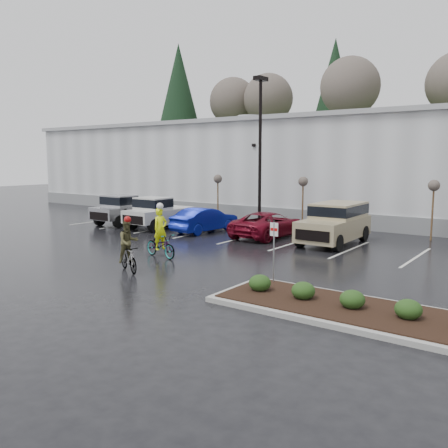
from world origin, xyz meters
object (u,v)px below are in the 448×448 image
Objects in this scene: sapling_west at (218,181)px; cyclist_hivis at (161,241)px; pickup_white at (163,212)px; car_red at (268,224)px; suv_tan at (334,224)px; sapling_mid at (303,184)px; fire_lane_sign at (274,246)px; car_blue at (205,220)px; cyclist_olive at (128,251)px; sapling_east at (434,189)px; pickup_silver at (130,209)px; lamppost at (260,136)px.

sapling_west is 12.86m from cyclist_hivis.
pickup_white reaches higher than car_red.
cyclist_hivis is at bearing 84.28° from car_red.
pickup_white is 10.98m from suv_tan.
sapling_west is 1.34× the size of cyclist_hivis.
sapling_west is 7.91m from car_red.
sapling_mid is 1.45× the size of fire_lane_sign.
sapling_mid is at bearing 0.00° from sapling_west.
sapling_mid is at bearing 5.10° from cyclist_hivis.
car_blue is at bearing -174.63° from suv_tan.
sapling_mid is at bearing 23.45° from cyclist_olive.
sapling_east is 0.62× the size of pickup_silver.
sapling_west reaches higher than car_blue.
sapling_west is at bearing 81.15° from pickup_white.
car_blue is 2.05× the size of cyclist_olive.
fire_lane_sign is 12.36m from car_blue.
cyclist_olive is (7.02, -9.45, -0.19)m from pickup_white.
suv_tan is at bearing -169.17° from car_blue.
cyclist_hivis reaches higher than pickup_white.
pickup_silver is (-17.75, -4.74, -1.75)m from sapling_east.
fire_lane_sign is 6.57m from cyclist_hivis.
car_red is (-0.03, -4.07, -2.03)m from sapling_mid.
sapling_west is (-4.00, 1.00, -2.96)m from lamppost.
sapling_mid reaches higher than car_red.
lamppost is 2.88× the size of sapling_east.
fire_lane_sign is (11.80, -12.80, -1.32)m from sapling_west.
sapling_west is 0.62× the size of pickup_white.
pickup_white is at bearing 52.86° from cyclist_hivis.
car_blue reaches higher than car_red.
fire_lane_sign is at bearing -67.51° from sapling_mid.
sapling_mid is 1.34× the size of cyclist_hivis.
cyclist_olive is (-7.72, -14.20, -1.94)m from sapling_east.
lamppost is 2.88× the size of sapling_west.
sapling_east is 12.56m from car_blue.
sapling_mid reaches higher than cyclist_olive.
fire_lane_sign is at bearing -56.54° from lamppost.
cyclist_hivis reaches higher than fire_lane_sign.
lamppost is at bearing 34.14° from cyclist_olive.
sapling_mid reaches higher than pickup_white.
sapling_mid is at bearing 112.49° from fire_lane_sign.
fire_lane_sign is 0.42× the size of pickup_silver.
car_blue is 0.87× the size of car_red.
fire_lane_sign is 0.42× the size of pickup_white.
pickup_white is 2.17× the size of cyclist_hivis.
sapling_east is at bearing 17.86° from pickup_white.
cyclist_hivis is at bearing 168.52° from fire_lane_sign.
pickup_silver is 11.37m from cyclist_hivis.
pickup_silver is 2.42× the size of cyclist_olive.
fire_lane_sign is (7.80, -11.80, -4.28)m from lamppost.
car_red is at bearing 5.39° from pickup_white.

